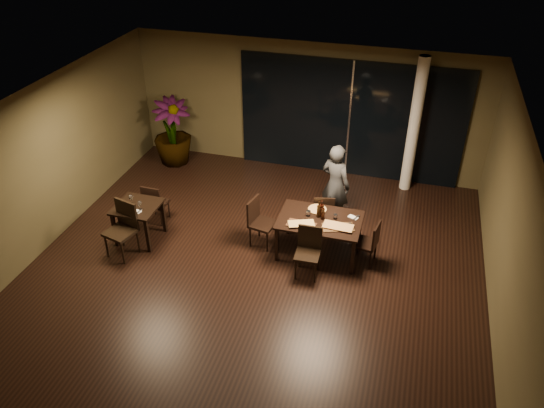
# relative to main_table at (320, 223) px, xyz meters

# --- Properties ---
(ground) EXTENTS (8.00, 8.00, 0.00)m
(ground) POSITION_rel_main_table_xyz_m (-1.00, -0.80, -0.68)
(ground) COLOR black
(ground) RESTS_ON ground
(wall_back) EXTENTS (8.00, 0.10, 3.00)m
(wall_back) POSITION_rel_main_table_xyz_m (-1.00, 3.25, 0.82)
(wall_back) COLOR #494127
(wall_back) RESTS_ON ground
(wall_front) EXTENTS (8.00, 0.10, 3.00)m
(wall_front) POSITION_rel_main_table_xyz_m (-1.00, -4.85, 0.82)
(wall_front) COLOR #494127
(wall_front) RESTS_ON ground
(wall_left) EXTENTS (0.10, 8.00, 3.00)m
(wall_left) POSITION_rel_main_table_xyz_m (-5.05, -0.80, 0.82)
(wall_left) COLOR #494127
(wall_left) RESTS_ON ground
(wall_right) EXTENTS (0.10, 8.00, 3.00)m
(wall_right) POSITION_rel_main_table_xyz_m (3.05, -0.80, 0.82)
(wall_right) COLOR #494127
(wall_right) RESTS_ON ground
(ceiling) EXTENTS (8.00, 8.00, 0.04)m
(ceiling) POSITION_rel_main_table_xyz_m (-1.00, -0.80, 2.34)
(ceiling) COLOR silver
(ceiling) RESTS_ON wall_back
(window_panel) EXTENTS (5.00, 0.06, 2.70)m
(window_panel) POSITION_rel_main_table_xyz_m (0.00, 3.16, 0.67)
(window_panel) COLOR black
(window_panel) RESTS_ON ground
(column) EXTENTS (0.24, 0.24, 3.00)m
(column) POSITION_rel_main_table_xyz_m (1.40, 2.85, 0.82)
(column) COLOR white
(column) RESTS_ON ground
(main_table) EXTENTS (1.50, 1.00, 0.75)m
(main_table) POSITION_rel_main_table_xyz_m (0.00, 0.00, 0.00)
(main_table) COLOR black
(main_table) RESTS_ON ground
(side_table) EXTENTS (0.80, 0.80, 0.75)m
(side_table) POSITION_rel_main_table_xyz_m (-3.40, -0.50, -0.05)
(side_table) COLOR black
(side_table) RESTS_ON ground
(chair_main_far) EXTENTS (0.46, 0.46, 0.85)m
(chair_main_far) POSITION_rel_main_table_xyz_m (-0.05, 0.67, -0.20)
(chair_main_far) COLOR black
(chair_main_far) RESTS_ON ground
(chair_main_near) EXTENTS (0.44, 0.44, 0.91)m
(chair_main_near) POSITION_rel_main_table_xyz_m (-0.07, -0.60, -0.16)
(chair_main_near) COLOR black
(chair_main_near) RESTS_ON ground
(chair_main_left) EXTENTS (0.52, 0.52, 0.96)m
(chair_main_left) POSITION_rel_main_table_xyz_m (-1.16, -0.01, -0.14)
(chair_main_left) COLOR black
(chair_main_left) RESTS_ON ground
(chair_main_right) EXTENTS (0.47, 0.47, 0.87)m
(chair_main_right) POSITION_rel_main_table_xyz_m (0.93, -0.06, -0.19)
(chair_main_right) COLOR black
(chair_main_right) RESTS_ON ground
(chair_side_far) EXTENTS (0.42, 0.42, 0.87)m
(chair_side_far) POSITION_rel_main_table_xyz_m (-3.36, 0.08, -0.19)
(chair_side_far) COLOR black
(chair_side_far) RESTS_ON ground
(chair_side_near) EXTENTS (0.60, 0.60, 1.06)m
(chair_side_near) POSITION_rel_main_table_xyz_m (-3.46, -0.96, -0.08)
(chair_side_near) COLOR black
(chair_side_near) RESTS_ON ground
(diner) EXTENTS (0.69, 0.59, 1.72)m
(diner) POSITION_rel_main_table_xyz_m (0.08, 1.10, 0.18)
(diner) COLOR #2C2E31
(diner) RESTS_ON ground
(potted_plant) EXTENTS (1.24, 1.24, 1.60)m
(potted_plant) POSITION_rel_main_table_xyz_m (-4.09, 2.56, 0.13)
(potted_plant) COLOR #21511B
(potted_plant) RESTS_ON ground
(pizza_board_left) EXTENTS (0.53, 0.29, 0.01)m
(pizza_board_left) POSITION_rel_main_table_xyz_m (-0.29, -0.27, 0.08)
(pizza_board_left) COLOR #442716
(pizza_board_left) RESTS_ON main_table
(pizza_board_right) EXTENTS (0.61, 0.44, 0.01)m
(pizza_board_right) POSITION_rel_main_table_xyz_m (0.36, -0.17, 0.08)
(pizza_board_right) COLOR #432B15
(pizza_board_right) RESTS_ON main_table
(oblong_pizza_left) EXTENTS (0.49, 0.35, 0.02)m
(oblong_pizza_left) POSITION_rel_main_table_xyz_m (-0.29, -0.27, 0.10)
(oblong_pizza_left) COLOR maroon
(oblong_pizza_left) RESTS_ON pizza_board_left
(oblong_pizza_right) EXTENTS (0.53, 0.26, 0.02)m
(oblong_pizza_right) POSITION_rel_main_table_xyz_m (0.36, -0.17, 0.10)
(oblong_pizza_right) COLOR maroon
(oblong_pizza_right) RESTS_ON pizza_board_right
(round_pizza) EXTENTS (0.34, 0.34, 0.01)m
(round_pizza) POSITION_rel_main_table_xyz_m (-0.11, 0.29, 0.08)
(round_pizza) COLOR #B43914
(round_pizza) RESTS_ON main_table
(bottle_a) EXTENTS (0.07, 0.07, 0.32)m
(bottle_a) POSITION_rel_main_table_xyz_m (-0.04, 0.07, 0.24)
(bottle_a) COLOR black
(bottle_a) RESTS_ON main_table
(bottle_b) EXTENTS (0.07, 0.07, 0.30)m
(bottle_b) POSITION_rel_main_table_xyz_m (0.04, 0.02, 0.22)
(bottle_b) COLOR black
(bottle_b) RESTS_ON main_table
(bottle_c) EXTENTS (0.07, 0.07, 0.32)m
(bottle_c) POSITION_rel_main_table_xyz_m (-0.00, 0.11, 0.24)
(bottle_c) COLOR black
(bottle_c) RESTS_ON main_table
(tumbler_left) EXTENTS (0.08, 0.08, 0.10)m
(tumbler_left) POSITION_rel_main_table_xyz_m (-0.23, 0.06, 0.12)
(tumbler_left) COLOR white
(tumbler_left) RESTS_ON main_table
(tumbler_right) EXTENTS (0.07, 0.07, 0.09)m
(tumbler_right) POSITION_rel_main_table_xyz_m (0.26, 0.10, 0.12)
(tumbler_right) COLOR white
(tumbler_right) RESTS_ON main_table
(napkin_near) EXTENTS (0.21, 0.16, 0.01)m
(napkin_near) POSITION_rel_main_table_xyz_m (0.51, -0.06, 0.08)
(napkin_near) COLOR white
(napkin_near) RESTS_ON main_table
(napkin_far) EXTENTS (0.21, 0.17, 0.01)m
(napkin_far) POSITION_rel_main_table_xyz_m (0.57, 0.21, 0.08)
(napkin_far) COLOR silver
(napkin_far) RESTS_ON main_table
(wine_glass_a) EXTENTS (0.08, 0.08, 0.18)m
(wine_glass_a) POSITION_rel_main_table_xyz_m (-3.53, -0.46, 0.16)
(wine_glass_a) COLOR white
(wine_glass_a) RESTS_ON side_table
(wine_glass_b) EXTENTS (0.08, 0.08, 0.17)m
(wine_glass_b) POSITION_rel_main_table_xyz_m (-3.27, -0.60, 0.16)
(wine_glass_b) COLOR white
(wine_glass_b) RESTS_ON side_table
(side_napkin) EXTENTS (0.19, 0.14, 0.01)m
(side_napkin) POSITION_rel_main_table_xyz_m (-3.32, -0.68, 0.08)
(side_napkin) COLOR silver
(side_napkin) RESTS_ON side_table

